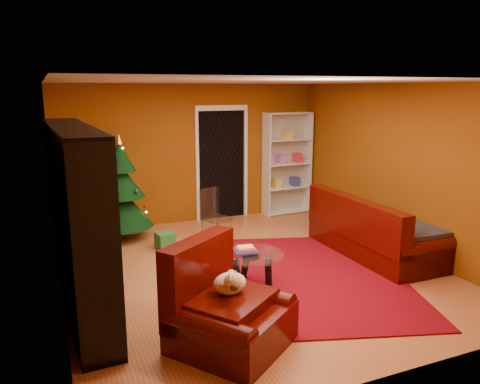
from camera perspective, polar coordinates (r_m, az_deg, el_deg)
name	(u,v)px	position (r m, az deg, el deg)	size (l,w,h in m)	color
floor	(251,272)	(6.72, 1.35, -9.68)	(5.00, 5.50, 0.05)	#A6572E
ceiling	(252,79)	(6.22, 1.47, 13.55)	(5.00, 5.50, 0.05)	silver
wall_back	(191,154)	(8.90, -5.97, 4.64)	(5.00, 0.05, 2.60)	#84410B
wall_left	(51,196)	(5.80, -22.00, -0.49)	(0.05, 5.50, 2.60)	#84410B
wall_right	(399,168)	(7.71, 18.81, 2.81)	(0.05, 5.50, 2.60)	#84410B
doorway	(222,165)	(9.09, -2.23, 3.27)	(1.06, 0.60, 2.16)	black
rug	(296,276)	(6.51, 6.84, -10.19)	(2.82, 3.29, 0.02)	maroon
media_unit	(78,220)	(5.60, -19.19, -3.24)	(0.42, 2.77, 2.12)	black
christmas_tree	(122,189)	(8.06, -14.24, 0.38)	(1.01, 1.01, 1.79)	black
gift_box_teal	(111,229)	(8.35, -15.41, -4.31)	(0.32, 0.32, 0.32)	#135B6E
gift_box_green	(165,241)	(7.58, -9.09, -5.92)	(0.27, 0.27, 0.27)	#21652E
white_bookshelf	(287,164)	(9.51, 5.77, 3.46)	(0.97, 0.35, 2.10)	white
armchair	(231,306)	(4.71, -1.05, -13.75)	(1.10, 1.10, 0.86)	#390502
dog	(230,283)	(4.69, -1.26, -11.08)	(0.40, 0.30, 0.28)	beige
sofa	(375,225)	(7.46, 16.19, -3.85)	(2.21, 0.99, 0.95)	#390502
coffee_table	(250,269)	(6.12, 1.27, -9.39)	(0.87, 0.87, 0.54)	gray
acrylic_chair	(217,219)	(7.75, -2.85, -3.27)	(0.41, 0.45, 0.81)	#66605B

